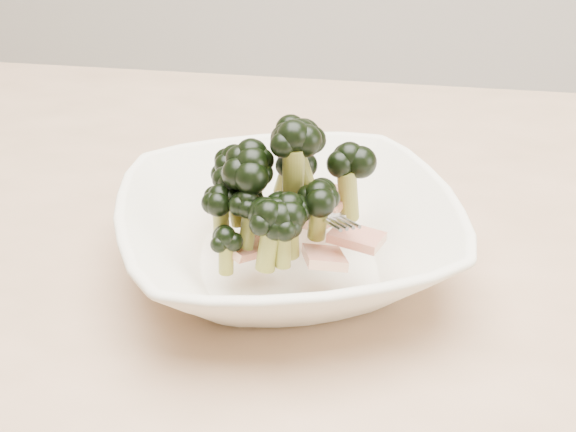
# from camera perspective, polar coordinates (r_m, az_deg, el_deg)

# --- Properties ---
(dining_table) EXTENTS (1.20, 0.80, 0.75)m
(dining_table) POSITION_cam_1_polar(r_m,az_deg,el_deg) (0.75, 2.24, -8.08)
(dining_table) COLOR tan
(dining_table) RESTS_ON ground
(broccoli_dish) EXTENTS (0.34, 0.34, 0.14)m
(broccoli_dish) POSITION_cam_1_polar(r_m,az_deg,el_deg) (0.62, -0.10, -0.78)
(broccoli_dish) COLOR #F3EACE
(broccoli_dish) RESTS_ON dining_table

